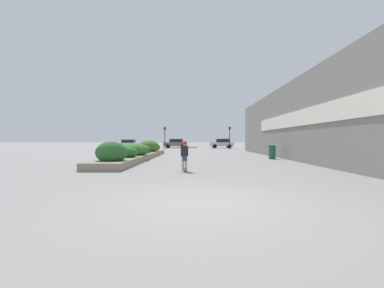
% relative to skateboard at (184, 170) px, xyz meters
% --- Properties ---
extents(ground_plane, '(300.00, 300.00, 0.00)m').
position_rel_skateboard_xyz_m(ground_plane, '(0.67, -5.56, -0.07)').
color(ground_plane, gray).
extents(building_wall_right, '(0.67, 30.87, 5.29)m').
position_rel_skateboard_xyz_m(building_wall_right, '(7.12, 5.81, 2.57)').
color(building_wall_right, gray).
rests_on(building_wall_right, ground_plane).
extents(planter_box, '(1.91, 15.60, 1.34)m').
position_rel_skateboard_xyz_m(planter_box, '(-3.59, 7.80, 0.42)').
color(planter_box, gray).
rests_on(planter_box, ground_plane).
extents(skateboard, '(0.25, 0.63, 0.10)m').
position_rel_skateboard_xyz_m(skateboard, '(0.00, 0.00, 0.00)').
color(skateboard, navy).
rests_on(skateboard, ground_plane).
extents(skateboarder, '(1.13, 0.22, 1.21)m').
position_rel_skateboard_xyz_m(skateboarder, '(0.00, 0.00, 0.76)').
color(skateboarder, tan).
rests_on(skateboarder, skateboard).
extents(trash_bin, '(0.49, 0.49, 0.95)m').
position_rel_skateboard_xyz_m(trash_bin, '(5.97, 7.23, 0.41)').
color(trash_bin, '#1E5B33').
rests_on(trash_bin, ground_plane).
extents(car_leftmost, '(4.02, 1.95, 1.56)m').
position_rel_skateboard_xyz_m(car_leftmost, '(-2.81, 33.07, 0.74)').
color(car_leftmost, slate).
rests_on(car_leftmost, ground_plane).
extents(car_center_left, '(4.16, 1.89, 1.60)m').
position_rel_skateboard_xyz_m(car_center_left, '(12.87, 32.67, 0.76)').
color(car_center_left, '#BCBCC1').
rests_on(car_center_left, ground_plane).
extents(car_center_right, '(3.99, 1.96, 1.58)m').
position_rel_skateboard_xyz_m(car_center_right, '(5.12, 32.74, 0.75)').
color(car_center_right, '#BCBCC1').
rests_on(car_center_right, ground_plane).
extents(car_rightmost, '(3.80, 1.89, 1.45)m').
position_rel_skateboard_xyz_m(car_rightmost, '(-10.76, 32.70, 0.70)').
color(car_rightmost, silver).
rests_on(car_rightmost, ground_plane).
extents(traffic_light_left, '(0.28, 0.30, 3.40)m').
position_rel_skateboard_xyz_m(traffic_light_left, '(-4.15, 28.46, 2.25)').
color(traffic_light_left, black).
rests_on(traffic_light_left, ground_plane).
extents(traffic_light_right, '(0.28, 0.30, 3.44)m').
position_rel_skateboard_xyz_m(traffic_light_right, '(5.88, 28.58, 2.28)').
color(traffic_light_right, black).
rests_on(traffic_light_right, ground_plane).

